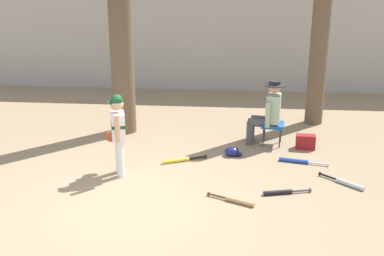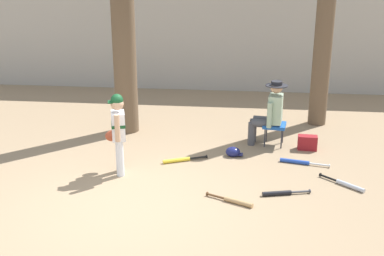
{
  "view_description": "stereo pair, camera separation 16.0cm",
  "coord_description": "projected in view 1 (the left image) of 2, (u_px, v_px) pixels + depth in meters",
  "views": [
    {
      "loc": [
        1.42,
        -5.85,
        3.17
      ],
      "look_at": [
        0.78,
        1.31,
        0.75
      ],
      "focal_mm": 45.74,
      "sensor_mm": 36.0,
      "label": 1
    },
    {
      "loc": [
        1.58,
        -5.84,
        3.17
      ],
      "look_at": [
        0.78,
        1.31,
        0.75
      ],
      "focal_mm": 45.74,
      "sensor_mm": 36.0,
      "label": 2
    }
  ],
  "objects": [
    {
      "name": "tree_behind_spectator",
      "position": [
        320.0,
        33.0,
        9.69
      ],
      "size": [
        0.57,
        0.57,
        4.3
      ],
      "color": "brown",
      "rests_on": "ground"
    },
    {
      "name": "bat_aluminum_silver",
      "position": [
        346.0,
        183.0,
        7.37
      ],
      "size": [
        0.61,
        0.57,
        0.07
      ],
      "color": "#B7BCC6",
      "rests_on": "ground"
    },
    {
      "name": "folding_stool",
      "position": [
        273.0,
        125.0,
        8.94
      ],
      "size": [
        0.45,
        0.45,
        0.41
      ],
      "color": "#194C9E",
      "rests_on": "ground"
    },
    {
      "name": "bat_yellow_trainer",
      "position": [
        179.0,
        160.0,
        8.24
      ],
      "size": [
        0.74,
        0.38,
        0.07
      ],
      "color": "yellow",
      "rests_on": "ground"
    },
    {
      "name": "bat_blue_youth",
      "position": [
        298.0,
        161.0,
        8.19
      ],
      "size": [
        0.81,
        0.24,
        0.07
      ],
      "color": "#2347AD",
      "rests_on": "ground"
    },
    {
      "name": "concrete_back_wall",
      "position": [
        181.0,
        31.0,
        12.66
      ],
      "size": [
        18.0,
        0.36,
        3.05
      ],
      "primitive_type": "cube",
      "color": "#ADA89E",
      "rests_on": "ground"
    },
    {
      "name": "seated_spectator",
      "position": [
        268.0,
        111.0,
        8.87
      ],
      "size": [
        0.68,
        0.54,
        1.2
      ],
      "color": "#47474C",
      "rests_on": "ground"
    },
    {
      "name": "tree_near_player",
      "position": [
        120.0,
        18.0,
        9.06
      ],
      "size": [
        0.75,
        0.75,
        5.22
      ],
      "color": "brown",
      "rests_on": "ground"
    },
    {
      "name": "handbag_beside_stool",
      "position": [
        306.0,
        142.0,
        8.8
      ],
      "size": [
        0.35,
        0.2,
        0.26
      ],
      "primitive_type": "cube",
      "rotation": [
        0.0,
        0.0,
        -0.06
      ],
      "color": "maroon",
      "rests_on": "ground"
    },
    {
      "name": "ground_plane",
      "position": [
        126.0,
        209.0,
        6.66
      ],
      "size": [
        60.0,
        60.0,
        0.0
      ],
      "primitive_type": "plane",
      "color": "#937A5B"
    },
    {
      "name": "bat_black_composite",
      "position": [
        282.0,
        192.0,
        7.08
      ],
      "size": [
        0.71,
        0.24,
        0.07
      ],
      "color": "black",
      "rests_on": "ground"
    },
    {
      "name": "batting_helmet_navy",
      "position": [
        232.0,
        152.0,
        8.49
      ],
      "size": [
        0.3,
        0.23,
        0.17
      ],
      "color": "navy",
      "rests_on": "ground"
    },
    {
      "name": "bat_wood_tan",
      "position": [
        236.0,
        201.0,
        6.82
      ],
      "size": [
        0.68,
        0.36,
        0.07
      ],
      "color": "tan",
      "rests_on": "ground"
    },
    {
      "name": "young_ballplayer",
      "position": [
        118.0,
        129.0,
        7.54
      ],
      "size": [
        0.43,
        0.57,
        1.31
      ],
      "color": "white",
      "rests_on": "ground"
    }
  ]
}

